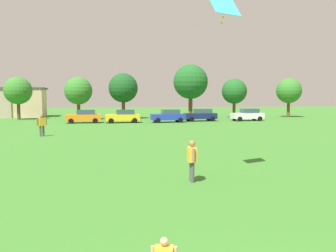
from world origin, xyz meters
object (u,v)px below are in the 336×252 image
object	(u,v)px
parked_car_blue_2	(168,116)
tree_far_right	(289,91)
parked_car_orange_0	(84,116)
parked_car_white_4	(248,115)
parked_car_navy_3	(201,115)
tree_center_left	(123,88)
tree_center_right	(191,82)
tree_right	(234,91)
tree_far_left	(18,91)
parked_car_yellow_1	(123,116)
kite	(224,6)
bystander_near_trees	(42,124)
adult_bystander	(192,157)
tree_left	(78,91)

from	to	relation	value
parked_car_blue_2	tree_far_right	bearing A→B (deg)	-160.66
parked_car_orange_0	parked_car_white_4	xyz separation A→B (m)	(21.98, -0.62, 0.00)
parked_car_navy_3	tree_center_left	distance (m)	12.78
parked_car_orange_0	tree_center_right	bearing A→B (deg)	-156.23
parked_car_orange_0	tree_right	world-z (taller)	tree_right
parked_car_orange_0	tree_far_left	xyz separation A→B (m)	(-9.36, 8.72, 3.32)
parked_car_yellow_1	kite	bearing A→B (deg)	92.33
bystander_near_trees	tree_far_right	world-z (taller)	tree_far_right
adult_bystander	parked_car_yellow_1	xyz separation A→B (m)	(0.17, 31.99, -0.09)
parked_car_navy_3	tree_center_left	size ratio (longest dim) A/B	0.63
kite	tree_center_left	size ratio (longest dim) A/B	0.21
tree_left	parked_car_orange_0	bearing A→B (deg)	-82.38
adult_bystander	bystander_near_trees	bearing A→B (deg)	28.68
parked_car_white_4	tree_right	size ratio (longest dim) A/B	0.70
adult_bystander	tree_center_right	world-z (taller)	tree_center_right
tree_left	parked_car_white_4	bearing A→B (deg)	-16.99
tree_right	parked_car_blue_2	bearing A→B (deg)	-148.01
parked_car_white_4	tree_center_right	world-z (taller)	tree_center_right
tree_center_right	parked_car_blue_2	bearing A→B (deg)	-122.87
tree_far_left	tree_right	bearing A→B (deg)	-3.87
tree_right	kite	bearing A→B (deg)	-113.53
bystander_near_trees	tree_left	xyz separation A→B (m)	(2.24, 21.27, 3.07)
adult_bystander	parked_car_white_4	xyz separation A→B (m)	(17.29, 32.09, -0.09)
parked_car_white_4	tree_center_right	bearing A→B (deg)	-51.81
parked_car_yellow_1	parked_car_navy_3	distance (m)	10.68
bystander_near_trees	kite	size ratio (longest dim) A/B	1.26
tree_center_right	tree_right	bearing A→B (deg)	-4.03
tree_center_right	parked_car_navy_3	bearing A→B (deg)	-93.91
bystander_near_trees	tree_center_left	world-z (taller)	tree_center_left
kite	tree_far_right	distance (m)	46.83
parked_car_orange_0	parked_car_navy_3	size ratio (longest dim) A/B	1.00
parked_car_blue_2	tree_far_right	distance (m)	23.34
parked_car_orange_0	tree_right	xyz separation A→B (m)	(22.98, 6.54, 3.31)
tree_far_left	tree_far_right	size ratio (longest dim) A/B	0.98
bystander_near_trees	tree_far_left	xyz separation A→B (m)	(-6.27, 23.64, 3.11)
kite	tree_right	bearing A→B (deg)	66.47
parked_car_blue_2	tree_center_right	bearing A→B (deg)	-122.87
kite	parked_car_blue_2	bearing A→B (deg)	81.65
parked_car_orange_0	tree_center_right	size ratio (longest dim) A/B	0.52
bystander_near_trees	tree_right	distance (m)	33.90
parked_car_yellow_1	parked_car_navy_3	world-z (taller)	same
kite	parked_car_navy_3	size ratio (longest dim) A/B	0.33
parked_car_blue_2	tree_center_left	bearing A→B (deg)	-59.45
bystander_near_trees	adult_bystander	bearing A→B (deg)	78.32
parked_car_white_4	tree_far_right	bearing A→B (deg)	-145.80
parked_car_yellow_1	adult_bystander	bearing A→B (deg)	89.70
parked_car_orange_0	parked_car_navy_3	xyz separation A→B (m)	(15.50, 0.20, 0.00)
bystander_near_trees	parked_car_orange_0	xyz separation A→B (m)	(3.09, 14.92, -0.21)
parked_car_yellow_1	tree_center_left	distance (m)	8.99
parked_car_white_4	tree_center_right	size ratio (longest dim) A/B	0.52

